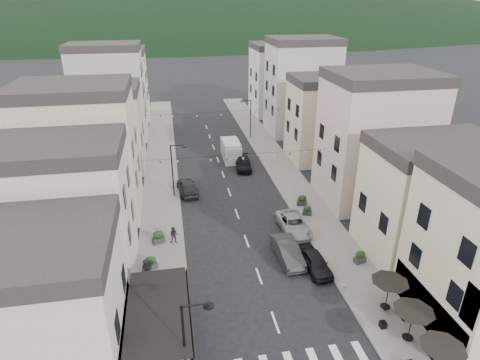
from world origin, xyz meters
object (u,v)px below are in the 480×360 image
at_px(parked_car_a, 315,262).
at_px(parked_car_c, 293,224).
at_px(parked_car_b, 288,251).
at_px(parked_car_d, 243,164).
at_px(delivery_van, 231,150).
at_px(pedestrian_a, 146,271).
at_px(parked_car_e, 187,187).
at_px(pedestrian_b, 174,235).

height_order(parked_car_a, parked_car_c, parked_car_c).
distance_m(parked_car_a, parked_car_b, 2.49).
relative_size(parked_car_b, parked_car_d, 1.04).
height_order(parked_car_a, delivery_van, delivery_van).
relative_size(parked_car_c, pedestrian_a, 2.71).
relative_size(parked_car_b, parked_car_c, 0.93).
bearing_deg(parked_car_d, parked_car_a, -79.16).
height_order(parked_car_e, delivery_van, delivery_van).
distance_m(parked_car_c, pedestrian_b, 10.96).
relative_size(parked_car_a, parked_car_d, 0.91).
xyz_separation_m(parked_car_b, parked_car_e, (-7.40, 13.91, 0.02)).
bearing_deg(parked_car_d, pedestrian_b, -114.24).
distance_m(parked_car_c, delivery_van, 19.37).
height_order(parked_car_c, parked_car_d, parked_car_c).
bearing_deg(pedestrian_b, parked_car_c, 11.85).
relative_size(parked_car_c, pedestrian_b, 3.23).
relative_size(parked_car_e, pedestrian_a, 2.48).
distance_m(delivery_van, pedestrian_b, 21.04).
bearing_deg(delivery_van, parked_car_c, -80.87).
relative_size(parked_car_d, delivery_van, 0.84).
xyz_separation_m(parked_car_a, parked_car_e, (-9.19, 15.65, 0.09)).
bearing_deg(pedestrian_b, parked_car_e, 90.61).
relative_size(parked_car_a, parked_car_c, 0.81).
bearing_deg(pedestrian_b, parked_car_a, -16.91).
relative_size(parked_car_b, pedestrian_a, 2.52).
bearing_deg(parked_car_b, parked_car_d, 86.96).
distance_m(parked_car_b, parked_car_e, 15.76).
relative_size(delivery_van, pedestrian_b, 3.43).
xyz_separation_m(delivery_van, pedestrian_a, (-10.37, -24.27, -0.21)).
height_order(delivery_van, pedestrian_a, delivery_van).
distance_m(parked_car_a, pedestrian_b, 12.34).
height_order(parked_car_d, pedestrian_a, pedestrian_a).
bearing_deg(delivery_van, parked_car_e, -123.28).
bearing_deg(parked_car_e, pedestrian_a, 67.78).
distance_m(parked_car_e, pedestrian_a, 15.35).
bearing_deg(parked_car_a, pedestrian_b, 148.10).
bearing_deg(parked_car_a, parked_car_b, 131.45).
bearing_deg(pedestrian_a, pedestrian_b, 52.10).
bearing_deg(delivery_van, parked_car_a, -82.85).
height_order(parked_car_c, delivery_van, delivery_van).
bearing_deg(parked_car_b, pedestrian_a, -178.45).
distance_m(parked_car_b, parked_car_d, 19.64).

